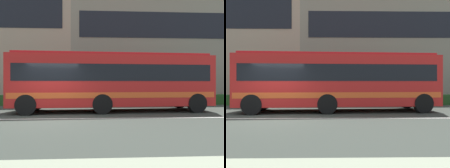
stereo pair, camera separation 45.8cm
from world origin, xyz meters
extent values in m
plane|color=#394039|center=(0.00, 0.00, 0.00)|extent=(160.00, 160.00, 0.00)
cube|color=silver|center=(0.00, 0.00, 0.00)|extent=(60.00, 0.16, 0.01)
cube|color=#265523|center=(1.82, 6.37, 0.35)|extent=(22.29, 1.10, 0.71)
cube|color=tan|center=(-9.43, 15.67, 6.65)|extent=(18.25, 11.28, 13.31)
cube|color=gray|center=(9.09, 15.67, 5.88)|extent=(18.77, 11.28, 11.75)
cube|color=black|center=(9.09, 10.01, 6.82)|extent=(17.27, 0.04, 2.35)
cube|color=red|center=(2.97, 2.51, 1.68)|extent=(10.74, 3.09, 2.65)
cube|color=black|center=(2.97, 2.51, 2.08)|extent=(10.11, 3.08, 0.85)
cube|color=#E75522|center=(2.97, 2.51, 0.95)|extent=(10.53, 3.11, 0.28)
cube|color=red|center=(2.97, 2.51, 3.06)|extent=(10.29, 2.68, 0.12)
cube|color=black|center=(8.27, 2.83, 2.08)|extent=(0.16, 2.06, 0.93)
cylinder|color=black|center=(7.20, 3.89, 0.50)|extent=(1.02, 0.34, 1.00)
cylinder|color=black|center=(7.33, 1.64, 0.50)|extent=(1.02, 0.34, 1.00)
cylinder|color=black|center=(2.25, 3.59, 0.50)|extent=(1.02, 0.34, 1.00)
cylinder|color=black|center=(2.39, 1.34, 0.50)|extent=(1.02, 0.34, 1.00)
cylinder|color=black|center=(-1.40, 3.37, 0.50)|extent=(1.02, 0.34, 1.00)
cylinder|color=black|center=(-1.26, 1.12, 0.50)|extent=(1.02, 0.34, 1.00)
camera|label=1|loc=(2.25, -9.61, 1.52)|focal=35.37mm
camera|label=2|loc=(2.71, -9.63, 1.52)|focal=35.37mm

